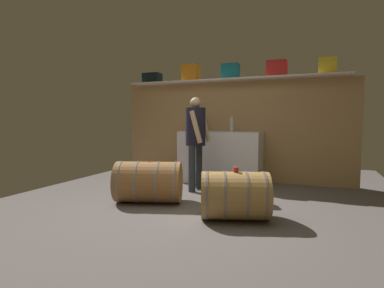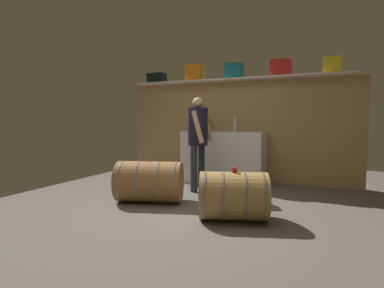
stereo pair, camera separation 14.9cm
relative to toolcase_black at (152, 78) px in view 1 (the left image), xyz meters
name	(u,v)px [view 1 (the left image)]	position (x,y,z in m)	size (l,w,h in m)	color
ground_plane	(198,204)	(1.67, -1.73, -2.05)	(5.68, 8.21, 0.02)	#5F5855
back_wall_panel	(232,131)	(1.67, 0.15, -1.08)	(4.48, 0.10, 1.90)	tan
high_shelf_board	(230,80)	(1.67, 0.00, -0.12)	(4.12, 0.40, 0.03)	silver
toolcase_black	(152,78)	(0.00, 0.00, 0.00)	(0.35, 0.25, 0.20)	black
toolcase_orange	(191,73)	(0.87, 0.00, 0.06)	(0.32, 0.25, 0.32)	orange
toolcase_teal	(231,71)	(1.67, 0.00, 0.04)	(0.32, 0.22, 0.28)	#147481
toolcase_red	(277,69)	(2.52, 0.00, 0.04)	(0.34, 0.30, 0.28)	red
toolcase_yellow	(328,66)	(3.34, 0.00, 0.03)	(0.28, 0.24, 0.26)	yellow
work_cabinet	(221,157)	(1.55, -0.22, -1.56)	(1.49, 0.63, 0.95)	silver
wine_bottle_amber	(205,125)	(1.18, -0.04, -0.96)	(0.07, 0.07, 0.27)	brown
wine_bottle_clear	(232,124)	(1.76, -0.23, -0.94)	(0.07, 0.07, 0.30)	#B6BCB7
wine_glass	(193,127)	(1.07, -0.41, -0.99)	(0.08, 0.08, 0.13)	white
red_funnel	(189,128)	(0.92, -0.22, -1.03)	(0.11, 0.11, 0.11)	red
wine_barrel_near	(235,196)	(2.31, -2.21, -1.75)	(0.92, 0.78, 0.57)	#AA8144
wine_barrel_far	(149,182)	(1.00, -1.93, -1.74)	(1.04, 0.82, 0.59)	#9A6738
tasting_cup	(236,169)	(2.32, -2.21, -1.44)	(0.06, 0.06, 0.05)	red
winemaker_pouring	(196,134)	(1.35, -0.98, -1.09)	(0.37, 0.46, 1.54)	#282F36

